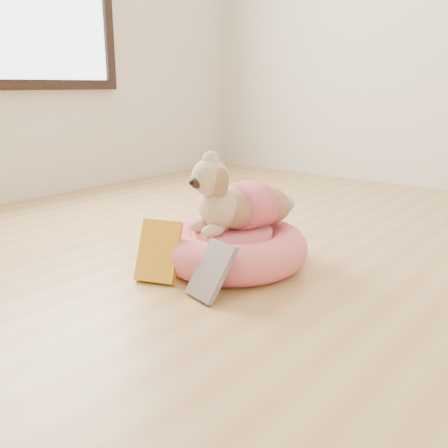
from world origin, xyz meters
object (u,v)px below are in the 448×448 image
Objects in this scene: pet_bed at (232,247)px; dog at (237,189)px; book_yellow at (159,251)px; book_white at (211,271)px.

dog is (0.01, 0.01, 0.23)m from pet_bed.
pet_bed is at bearing 47.11° from book_yellow.
dog reaches higher than pet_bed.
book_yellow reaches higher than book_white.
book_yellow is 1.10× the size of book_white.
pet_bed is 0.31m from book_white.
pet_bed is 0.23m from dog.
dog is at bearing 45.33° from book_yellow.
book_yellow is at bearing -165.80° from book_white.
pet_bed is 2.86× the size of book_white.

